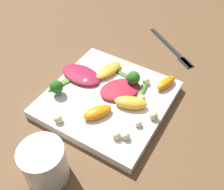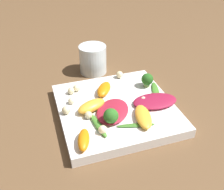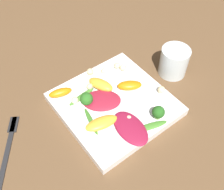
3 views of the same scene
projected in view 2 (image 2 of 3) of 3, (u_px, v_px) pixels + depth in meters
The scene contains 22 objects.
ground_plane at pixel (116, 113), 0.61m from camera, with size 2.40×2.40×0.00m, color brown.
plate at pixel (116, 109), 0.60m from camera, with size 0.26×0.26×0.02m.
drinking_glass at pixel (93, 59), 0.75m from camera, with size 0.08×0.08×0.08m.
radicchio_leaf_0 at pixel (155, 101), 0.60m from camera, with size 0.07×0.11×0.01m.
radicchio_leaf_1 at pixel (113, 111), 0.57m from camera, with size 0.12×0.11×0.01m.
orange_segment_0 at pixel (84, 140), 0.49m from camera, with size 0.06×0.04×0.02m.
orange_segment_1 at pixel (143, 117), 0.55m from camera, with size 0.08×0.05×0.02m.
orange_segment_2 at pixel (91, 105), 0.58m from camera, with size 0.05×0.08×0.02m.
orange_segment_3 at pixel (104, 89), 0.63m from camera, with size 0.07×0.06×0.02m.
broccoli_floret_0 at pixel (111, 116), 0.53m from camera, with size 0.03×0.03×0.04m.
broccoli_floret_1 at pixel (147, 80), 0.65m from camera, with size 0.03×0.03×0.04m.
arugula_sprig_0 at pixel (156, 91), 0.64m from camera, with size 0.09×0.04×0.01m.
arugula_sprig_1 at pixel (136, 125), 0.54m from camera, with size 0.03×0.08×0.00m.
arugula_sprig_2 at pixel (98, 125), 0.54m from camera, with size 0.08×0.02×0.01m.
macadamia_nut_0 at pixel (143, 99), 0.60m from camera, with size 0.01×0.01×0.01m.
macadamia_nut_1 at pixel (77, 88), 0.64m from camera, with size 0.02×0.02×0.02m.
macadamia_nut_2 at pixel (89, 115), 0.55m from camera, with size 0.02×0.02×0.02m.
macadamia_nut_3 at pixel (103, 130), 0.52m from camera, with size 0.02×0.02×0.02m.
macadamia_nut_4 at pixel (71, 91), 0.63m from camera, with size 0.02×0.02×0.02m.
macadamia_nut_5 at pixel (120, 75), 0.69m from camera, with size 0.02×0.02×0.02m.
macadamia_nut_6 at pixel (71, 101), 0.60m from camera, with size 0.02×0.02×0.02m.
macadamia_nut_7 at pixel (66, 110), 0.57m from camera, with size 0.02×0.02×0.02m.
Camera 2 is at (-0.45, 0.16, 0.38)m, focal length 42.00 mm.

